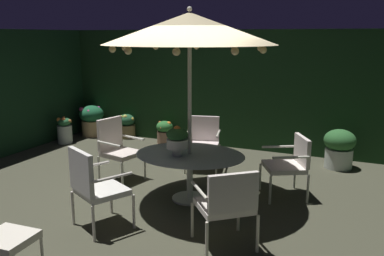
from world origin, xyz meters
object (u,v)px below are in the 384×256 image
Objects in this scene: patio_chair_south at (203,140)px; ottoman_footrest at (8,240)px; patio_chair_northeast at (94,184)px; patio_chair_southeast at (290,161)px; potted_plant_front_corner at (126,126)px; patio_dining_table at (190,161)px; centerpiece_planter at (177,139)px; potted_plant_back_left at (92,119)px; potted_plant_back_right at (65,130)px; patio_umbrella at (190,29)px; patio_chair_east at (227,202)px; potted_plant_left_near at (339,147)px; patio_chair_north at (117,146)px; potted_plant_left_far at (165,131)px.

ottoman_footrest is (-0.50, -3.98, -0.17)m from patio_chair_south.
patio_chair_southeast is at bearing 46.22° from patio_chair_northeast.
potted_plant_front_corner is (-2.04, 5.35, -0.08)m from ottoman_footrest.
ottoman_footrest is (-0.20, -1.16, -0.24)m from patio_chair_northeast.
ottoman_footrest is (-0.88, -2.52, -0.23)m from patio_dining_table.
centerpiece_planter is 0.59× the size of potted_plant_back_left.
patio_chair_south reaches higher than patio_chair_southeast.
patio_chair_south reaches higher than potted_plant_back_left.
patio_umbrella is at bearing -25.16° from potted_plant_back_right.
patio_chair_east is 2.32m from ottoman_footrest.
patio_dining_table is 1.51m from patio_chair_south.
patio_umbrella is 3.00× the size of patio_chair_southeast.
potted_plant_front_corner is at bearing 118.11° from patio_chair_northeast.
ottoman_footrest is 5.92m from potted_plant_back_left.
potted_plant_left_near is (2.26, 1.00, -0.15)m from patio_chair_south.
patio_umbrella is at bearing -75.24° from patio_chair_south.
patio_chair_southeast is at bearing -26.39° from potted_plant_front_corner.
potted_plant_left_near is (2.56, 3.82, -0.22)m from patio_chair_northeast.
patio_chair_north is 2.82m from patio_chair_southeast.
patio_chair_north is (-1.48, 0.32, -1.88)m from patio_umbrella.
patio_chair_east is at bearing -49.57° from patio_umbrella.
potted_plant_left_near is at bearing -1.89° from potted_plant_back_left.
potted_plant_back_left reaches higher than potted_plant_left_far.
potted_plant_back_right is at bearing 148.06° from patio_chair_north.
potted_plant_front_corner reaches higher than potted_plant_left_far.
potted_plant_left_near is at bearing 52.77° from patio_dining_table.
patio_dining_table is 1.87m from patio_umbrella.
patio_chair_north is 2.86m from patio_chair_east.
patio_chair_southeast is at bearing 55.97° from ottoman_footrest.
patio_umbrella is at bearing 63.18° from patio_chair_northeast.
patio_chair_south is (-0.26, 1.63, -0.42)m from centerpiece_planter.
centerpiece_planter is 4.16m from potted_plant_front_corner.
potted_plant_back_left is at bearing 134.60° from patio_chair_north.
patio_chair_northeast is 1.14× the size of patio_chair_southeast.
centerpiece_planter reaches higher than patio_chair_southeast.
patio_dining_table is 2.21× the size of potted_plant_back_left.
patio_umbrella is 2.64× the size of patio_chair_northeast.
patio_umbrella is 4.82m from potted_plant_back_right.
potted_plant_back_right is at bearing -173.77° from potted_plant_left_near.
patio_chair_north is at bearing 115.43° from patio_chair_northeast.
potted_plant_left_far is at bearing 120.78° from centerpiece_planter.
potted_plant_front_corner is (-2.80, 3.00, -0.67)m from centerpiece_planter.
potted_plant_back_left is at bearing 144.94° from patio_umbrella.
potted_plant_back_right is at bearing 154.84° from patio_dining_table.
patio_chair_northeast reaches higher than patio_chair_southeast.
patio_umbrella is (-0.00, -0.00, 1.87)m from patio_dining_table.
patio_dining_table is 2.86× the size of potted_plant_front_corner.
potted_plant_left_near reaches higher than potted_plant_left_far.
patio_chair_northeast is (-0.56, -1.19, -0.35)m from centerpiece_planter.
patio_chair_south is at bearing 156.78° from patio_chair_southeast.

